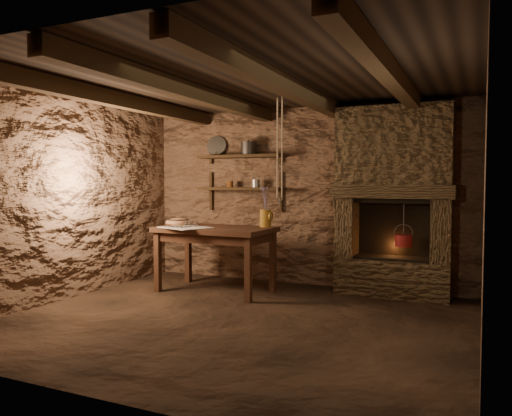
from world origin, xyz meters
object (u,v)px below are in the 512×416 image
at_px(iron_stockpot, 249,149).
at_px(red_pot, 403,240).
at_px(wooden_bowl, 178,222).
at_px(stoneware_jug, 266,210).
at_px(work_table, 215,257).

height_order(iron_stockpot, red_pot, iron_stockpot).
xyz_separation_m(wooden_bowl, iron_stockpot, (0.68, 0.74, 0.99)).
bearing_deg(red_pot, iron_stockpot, 176.75).
bearing_deg(iron_stockpot, stoneware_jug, -45.68).
xyz_separation_m(work_table, red_pot, (2.22, 0.64, 0.26)).
bearing_deg(iron_stockpot, red_pot, -3.25).
bearing_deg(wooden_bowl, stoneware_jug, 13.08).
bearing_deg(red_pot, stoneware_jug, -167.77).
height_order(stoneware_jug, wooden_bowl, stoneware_jug).
height_order(stoneware_jug, iron_stockpot, iron_stockpot).
bearing_deg(wooden_bowl, work_table, -1.59).
height_order(wooden_bowl, red_pot, red_pot).
distance_m(wooden_bowl, red_pot, 2.86).
distance_m(stoneware_jug, red_pot, 1.72).
bearing_deg(work_table, red_pot, 18.14).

